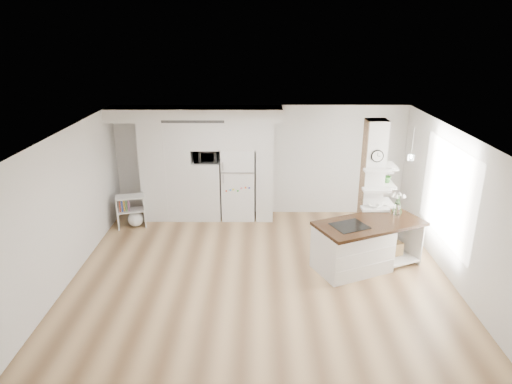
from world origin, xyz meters
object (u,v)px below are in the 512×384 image
at_px(bookshelf, 133,213).
at_px(floor_plant_a, 395,226).
at_px(kitchen_island, 358,245).
at_px(refrigerator, 238,183).

height_order(bookshelf, floor_plant_a, bookshelf).
relative_size(kitchen_island, bookshelf, 3.01).
bearing_deg(kitchen_island, bookshelf, 133.91).
relative_size(kitchen_island, floor_plant_a, 4.52).
height_order(refrigerator, floor_plant_a, refrigerator).
distance_m(refrigerator, bookshelf, 2.57).
bearing_deg(bookshelf, floor_plant_a, -20.67).
bearing_deg(bookshelf, kitchen_island, -37.38).
height_order(refrigerator, bookshelf, refrigerator).
distance_m(kitchen_island, floor_plant_a, 1.82).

